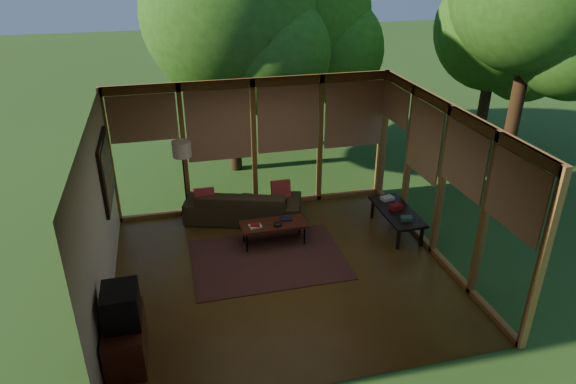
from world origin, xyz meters
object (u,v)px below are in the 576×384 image
object	(u,v)px
sofa	(243,204)
media_cabinet	(125,340)
television	(121,306)
floor_lamp	(182,154)
coffee_table	(274,225)
side_console	(397,212)

from	to	relation	value
sofa	media_cabinet	bearing A→B (deg)	76.01
media_cabinet	sofa	bearing A→B (deg)	57.99
television	floor_lamp	world-z (taller)	floor_lamp
coffee_table	floor_lamp	bearing A→B (deg)	138.04
side_console	media_cabinet	bearing A→B (deg)	-155.40
side_console	floor_lamp	bearing A→B (deg)	159.33
television	coffee_table	size ratio (longest dim) A/B	0.46
floor_lamp	media_cabinet	bearing A→B (deg)	-105.87
floor_lamp	side_console	world-z (taller)	floor_lamp
television	side_console	distance (m)	5.36
media_cabinet	side_console	bearing A→B (deg)	24.60
television	coffee_table	distance (m)	3.46
floor_lamp	coffee_table	distance (m)	2.22
floor_lamp	side_console	distance (m)	4.21
media_cabinet	side_console	xyz separation A→B (m)	(4.87, 2.23, 0.11)
coffee_table	side_console	bearing A→B (deg)	-2.94
television	media_cabinet	bearing A→B (deg)	180.00
sofa	television	xyz separation A→B (m)	(-2.11, -3.41, 0.52)
television	floor_lamp	distance (m)	3.85
floor_lamp	coffee_table	world-z (taller)	floor_lamp
floor_lamp	side_console	xyz separation A→B (m)	(3.83, -1.44, -1.00)
media_cabinet	floor_lamp	size ratio (longest dim) A/B	0.61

